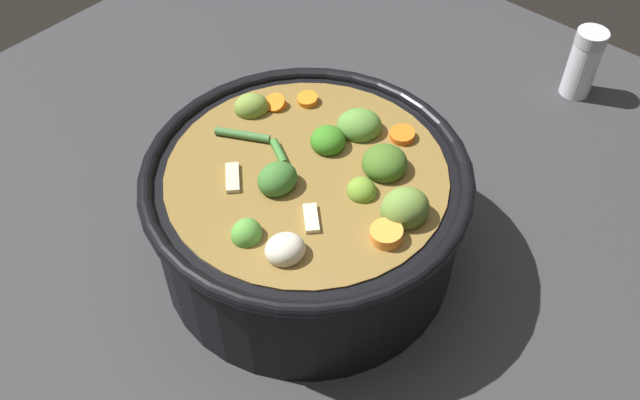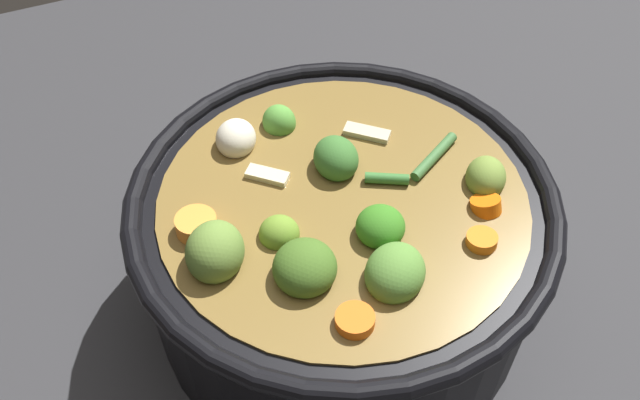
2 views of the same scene
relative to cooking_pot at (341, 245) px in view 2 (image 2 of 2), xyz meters
The scene contains 2 objects.
ground_plane 0.07m from the cooking_pot, 56.93° to the right, with size 1.10×1.10×0.00m, color #2D2D30.
cooking_pot is the anchor object (origin of this frame).
Camera 2 is at (-0.28, 0.15, 0.47)m, focal length 38.05 mm.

